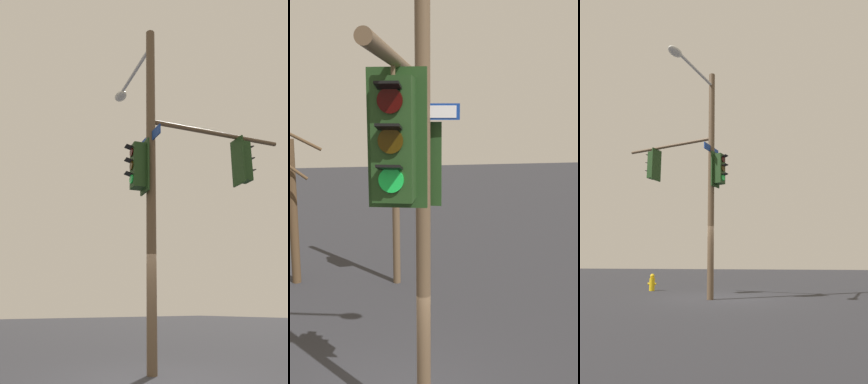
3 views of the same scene
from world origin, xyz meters
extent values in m
plane|color=#292A2E|center=(0.00, 0.00, 0.00)|extent=(80.00, 80.00, 0.00)
cylinder|color=brown|center=(0.34, 0.49, 4.22)|extent=(0.23, 0.23, 8.44)
cylinder|color=silver|center=(0.66, 1.71, 7.98)|extent=(0.73, 2.46, 0.10)
ellipsoid|color=silver|center=(0.98, 2.92, 7.90)|extent=(0.50, 0.67, 0.20)
cylinder|color=brown|center=(2.19, 0.01, 5.80)|extent=(3.73, 1.08, 0.12)
cube|color=#1E3D19|center=(2.95, -0.19, 5.10)|extent=(0.39, 0.43, 1.10)
cube|color=#1E3D19|center=(2.79, -0.14, 5.10)|extent=(0.19, 0.55, 1.30)
cylinder|color=#2F0403|center=(3.11, -0.24, 5.44)|extent=(0.09, 0.22, 0.22)
cube|color=black|center=(3.18, -0.26, 5.56)|extent=(0.21, 0.25, 0.06)
cylinder|color=#352504|center=(3.11, -0.24, 5.10)|extent=(0.09, 0.22, 0.22)
cube|color=black|center=(3.18, -0.26, 5.22)|extent=(0.21, 0.25, 0.06)
cylinder|color=#19D147|center=(3.11, -0.24, 4.76)|extent=(0.09, 0.22, 0.22)
cube|color=black|center=(3.18, -0.26, 4.88)|extent=(0.21, 0.25, 0.06)
cylinder|color=brown|center=(2.95, -0.19, 5.73)|extent=(0.04, 0.04, 0.15)
cube|color=#1E3D19|center=(0.02, 0.58, 4.57)|extent=(0.39, 0.43, 1.10)
cube|color=#1E3D19|center=(0.18, 0.53, 4.57)|extent=(0.20, 0.55, 1.30)
cylinder|color=#2F0403|center=(-0.14, 0.62, 4.91)|extent=(0.09, 0.22, 0.22)
cube|color=black|center=(-0.21, 0.65, 5.03)|extent=(0.22, 0.25, 0.06)
cylinder|color=#352504|center=(-0.14, 0.62, 4.57)|extent=(0.09, 0.22, 0.22)
cube|color=black|center=(-0.21, 0.65, 4.69)|extent=(0.22, 0.25, 0.06)
cylinder|color=#19D147|center=(-0.14, 0.62, 4.23)|extent=(0.09, 0.22, 0.22)
cube|color=black|center=(-0.21, 0.65, 4.35)|extent=(0.22, 0.25, 0.06)
cube|color=navy|center=(0.34, 0.49, 5.37)|extent=(0.30, 1.07, 0.24)
cube|color=white|center=(0.36, 0.49, 5.37)|extent=(0.25, 0.97, 0.18)
camera|label=1|loc=(-4.92, -6.42, 1.38)|focal=36.00mm
camera|label=2|loc=(6.93, -0.57, 5.32)|focal=41.51mm
camera|label=3|loc=(-2.45, 11.93, 1.30)|focal=31.00mm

